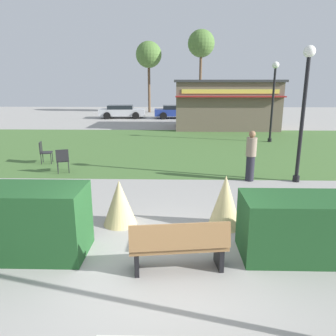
# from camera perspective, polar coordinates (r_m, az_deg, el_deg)

# --- Properties ---
(ground_plane) EXTENTS (80.00, 80.00, 0.00)m
(ground_plane) POSITION_cam_1_polar(r_m,az_deg,el_deg) (6.05, -2.42, -17.02)
(ground_plane) COLOR #999691
(lawn_patch) EXTENTS (36.00, 12.00, 0.01)m
(lawn_patch) POSITION_cam_1_polar(r_m,az_deg,el_deg) (16.85, 0.16, 3.88)
(lawn_patch) COLOR #446B33
(lawn_patch) RESTS_ON ground_plane
(park_bench) EXTENTS (1.75, 0.73, 0.95)m
(park_bench) POSITION_cam_1_polar(r_m,az_deg,el_deg) (5.70, 1.94, -13.59)
(park_bench) COLOR olive
(park_bench) RESTS_ON ground_plane
(hedge_left) EXTENTS (2.56, 1.10, 1.33)m
(hedge_left) POSITION_cam_1_polar(r_m,az_deg,el_deg) (6.78, -25.01, -8.55)
(hedge_left) COLOR #1E4C23
(hedge_left) RESTS_ON ground_plane
(hedge_right) EXTENTS (2.43, 1.10, 1.17)m
(hedge_right) POSITION_cam_1_polar(r_m,az_deg,el_deg) (6.64, 23.37, -9.59)
(hedge_right) COLOR #1E4C23
(hedge_right) RESTS_ON ground_plane
(ornamental_grass_behind_left) EXTENTS (0.78, 0.78, 1.06)m
(ornamental_grass_behind_left) POSITION_cam_1_polar(r_m,az_deg,el_deg) (7.53, -8.56, -6.05)
(ornamental_grass_behind_left) COLOR #D1BC7F
(ornamental_grass_behind_left) RESTS_ON ground_plane
(ornamental_grass_behind_right) EXTENTS (0.76, 0.76, 1.22)m
(ornamental_grass_behind_right) POSITION_cam_1_polar(r_m,az_deg,el_deg) (7.41, 10.07, -5.84)
(ornamental_grass_behind_right) COLOR #D1BC7F
(ornamental_grass_behind_right) RESTS_ON ground_plane
(lamppost_mid) EXTENTS (0.36, 0.36, 4.30)m
(lamppost_mid) POSITION_cam_1_polar(r_m,az_deg,el_deg) (11.18, 22.99, 11.13)
(lamppost_mid) COLOR black
(lamppost_mid) RESTS_ON ground_plane
(lamppost_far) EXTENTS (0.36, 0.36, 4.30)m
(lamppost_far) POSITION_cam_1_polar(r_m,az_deg,el_deg) (18.77, 18.15, 12.57)
(lamppost_far) COLOR black
(lamppost_far) RESTS_ON ground_plane
(food_kiosk) EXTENTS (7.38, 4.50, 3.41)m
(food_kiosk) POSITION_cam_1_polar(r_m,az_deg,el_deg) (24.03, 10.08, 11.04)
(food_kiosk) COLOR #6B5B4C
(food_kiosk) RESTS_ON ground_plane
(cafe_chair_west) EXTENTS (0.56, 0.56, 0.89)m
(cafe_chair_west) POSITION_cam_1_polar(r_m,az_deg,el_deg) (12.31, -18.15, 1.56)
(cafe_chair_west) COLOR black
(cafe_chair_west) RESTS_ON ground_plane
(cafe_chair_east) EXTENTS (0.52, 0.52, 0.89)m
(cafe_chair_east) POSITION_cam_1_polar(r_m,az_deg,el_deg) (14.06, -21.10, 2.88)
(cafe_chair_east) COLOR black
(cafe_chair_east) RESTS_ON ground_plane
(person_strolling) EXTENTS (0.34, 0.34, 1.69)m
(person_strolling) POSITION_cam_1_polar(r_m,az_deg,el_deg) (11.03, 14.45, 2.13)
(person_strolling) COLOR #23232D
(person_strolling) RESTS_ON ground_plane
(parked_car_west_slot) EXTENTS (4.33, 2.30, 1.20)m
(parked_car_west_slot) POSITION_cam_1_polar(r_m,az_deg,el_deg) (30.97, -8.18, 9.92)
(parked_car_west_slot) COLOR #B7BABF
(parked_car_west_slot) RESTS_ON ground_plane
(parked_car_center_slot) EXTENTS (4.31, 2.26, 1.20)m
(parked_car_center_slot) POSITION_cam_1_polar(r_m,az_deg,el_deg) (30.54, 1.55, 9.99)
(parked_car_center_slot) COLOR navy
(parked_car_center_slot) RESTS_ON ground_plane
(parked_car_east_slot) EXTENTS (4.27, 2.20, 1.20)m
(parked_car_east_slot) POSITION_cam_1_polar(r_m,az_deg,el_deg) (31.14, 12.83, 9.73)
(parked_car_east_slot) COLOR silver
(parked_car_east_slot) RESTS_ON ground_plane
(tree_left_bg) EXTENTS (2.80, 2.80, 8.59)m
(tree_left_bg) POSITION_cam_1_polar(r_m,az_deg,el_deg) (36.11, 5.89, 20.93)
(tree_left_bg) COLOR brown
(tree_left_bg) RESTS_ON ground_plane
(tree_right_bg) EXTENTS (2.80, 2.80, 7.58)m
(tree_right_bg) POSITION_cam_1_polar(r_m,az_deg,el_deg) (36.96, -3.44, 19.30)
(tree_right_bg) COLOR brown
(tree_right_bg) RESTS_ON ground_plane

